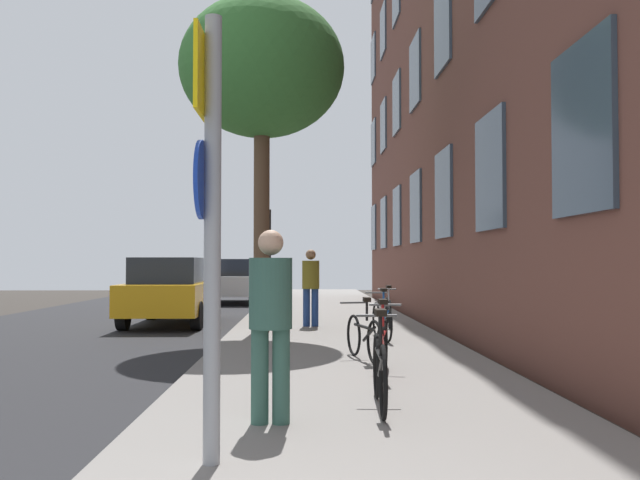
# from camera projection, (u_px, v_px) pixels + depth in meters

# --- Properties ---
(ground_plane) EXTENTS (41.80, 41.80, 0.00)m
(ground_plane) POSITION_uv_depth(u_px,v_px,m) (181.00, 326.00, 16.45)
(ground_plane) COLOR #332D28
(road_asphalt) EXTENTS (7.00, 38.00, 0.01)m
(road_asphalt) POSITION_uv_depth(u_px,v_px,m) (92.00, 326.00, 16.40)
(road_asphalt) COLOR #232326
(road_asphalt) RESTS_ON ground
(sidewalk) EXTENTS (4.20, 38.00, 0.12)m
(sidewalk) POSITION_uv_depth(u_px,v_px,m) (328.00, 323.00, 16.54)
(sidewalk) COLOR gray
(sidewalk) RESTS_ON ground
(sign_post) EXTENTS (0.15, 0.60, 3.16)m
(sign_post) POSITION_uv_depth(u_px,v_px,m) (209.00, 203.00, 4.88)
(sign_post) COLOR gray
(sign_post) RESTS_ON sidewalk
(traffic_light) EXTENTS (0.43, 0.24, 3.22)m
(traffic_light) POSITION_uv_depth(u_px,v_px,m) (266.00, 239.00, 23.96)
(traffic_light) COLOR black
(traffic_light) RESTS_ON sidewalk
(tree_near) EXTENTS (3.35, 3.35, 6.78)m
(tree_near) POSITION_uv_depth(u_px,v_px,m) (262.00, 70.00, 14.03)
(tree_near) COLOR brown
(tree_near) RESTS_ON sidewalk
(bicycle_0) EXTENTS (0.42, 1.66, 0.96)m
(bicycle_0) POSITION_uv_depth(u_px,v_px,m) (380.00, 369.00, 6.65)
(bicycle_0) COLOR black
(bicycle_0) RESTS_ON sidewalk
(bicycle_1) EXTENTS (0.45, 1.70, 0.96)m
(bicycle_1) POSITION_uv_depth(u_px,v_px,m) (383.00, 346.00, 8.50)
(bicycle_1) COLOR black
(bicycle_1) RESTS_ON sidewalk
(bicycle_2) EXTENTS (0.52, 1.55, 0.91)m
(bicycle_2) POSITION_uv_depth(u_px,v_px,m) (364.00, 336.00, 9.90)
(bicycle_2) COLOR black
(bicycle_2) RESTS_ON sidewalk
(bicycle_3) EXTENTS (0.42, 1.72, 0.93)m
(bicycle_3) POSITION_uv_depth(u_px,v_px,m) (382.00, 319.00, 12.63)
(bicycle_3) COLOR black
(bicycle_3) RESTS_ON sidewalk
(bicycle_4) EXTENTS (0.42, 1.70, 0.90)m
(bicycle_4) POSITION_uv_depth(u_px,v_px,m) (388.00, 310.00, 15.11)
(bicycle_4) COLOR black
(bicycle_4) RESTS_ON sidewalk
(pedestrian_0) EXTENTS (0.44, 0.44, 1.69)m
(pedestrian_0) POSITION_uv_depth(u_px,v_px,m) (271.00, 313.00, 6.05)
(pedestrian_0) COLOR #33594C
(pedestrian_0) RESTS_ON sidewalk
(pedestrian_1) EXTENTS (0.49, 0.49, 1.68)m
(pedestrian_1) POSITION_uv_depth(u_px,v_px,m) (311.00, 282.00, 15.16)
(pedestrian_1) COLOR navy
(pedestrian_1) RESTS_ON sidewalk
(car_0) EXTENTS (1.85, 4.47, 1.62)m
(car_0) POSITION_uv_depth(u_px,v_px,m) (172.00, 290.00, 16.75)
(car_0) COLOR orange
(car_0) RESTS_ON road_asphalt
(car_1) EXTENTS (2.02, 4.30, 1.62)m
(car_1) POSITION_uv_depth(u_px,v_px,m) (232.00, 280.00, 25.49)
(car_1) COLOR #B7B7BC
(car_1) RESTS_ON road_asphalt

